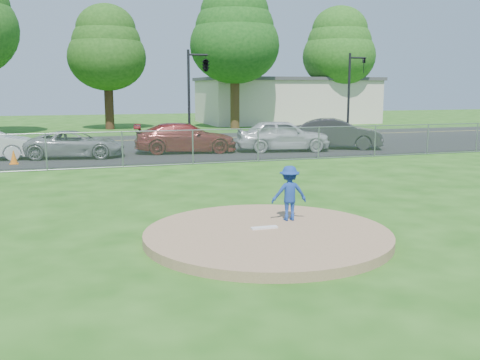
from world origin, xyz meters
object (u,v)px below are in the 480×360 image
Objects in this scene: traffic_cone at (14,157)px; pitcher at (289,193)px; parked_car_darkred at (186,138)px; parked_car_charcoal at (336,134)px; parked_car_pearl at (283,135)px; tree_center at (107,48)px; traffic_signal_center at (204,66)px; parked_car_gray at (75,144)px; commercial_building at (286,100)px; traffic_signal_right at (352,87)px; tree_far_right at (339,47)px; tree_right at (235,34)px.

pitcher is at bearing -61.94° from traffic_cone.
parked_car_charcoal is (8.29, -0.60, 0.06)m from parked_car_darkred.
parked_car_pearl reaches higher than traffic_cone.
tree_center reaches higher than traffic_signal_center.
parked_car_gray is at bearing 30.65° from traffic_cone.
traffic_signal_center is at bearing 68.59° from parked_car_charcoal.
tree_center reaches higher than pitcher.
parked_car_gray is (-19.86, -22.04, -1.51)m from commercial_building.
pitcher is (1.82, -33.24, -5.62)m from tree_center.
parked_car_charcoal is at bearing -125.04° from traffic_signal_right.
traffic_signal_center is 1.15× the size of parked_car_pearl.
commercial_building is at bearing -26.51° from parked_car_darkred.
tree_center is at bearing -79.81° from pitcher.
parked_car_darkred reaches higher than parked_car_gray.
tree_far_right is at bearing 66.09° from traffic_signal_right.
parked_car_pearl is (5.80, 14.75, -0.01)m from pitcher.
tree_right is at bearing -11.31° from tree_center.
parked_car_charcoal is (3.26, 0.28, -0.02)m from parked_car_pearl.
tree_center is (-17.00, -4.00, 4.31)m from commercial_building.
parked_car_pearl is at bearing -82.17° from parked_car_gray.
parked_car_charcoal is at bearing -46.38° from traffic_signal_center.
parked_car_darkred is (-7.40, -15.60, -6.88)m from tree_right.
commercial_building is at bearing 13.24° from tree_center.
tree_right reaches higher than parked_car_pearl.
traffic_signal_center reaches higher than pitcher.
parked_car_charcoal reaches higher than pitcher.
tree_right is 17.61m from parked_car_charcoal.
traffic_cone is at bearing -131.33° from tree_right.
traffic_signal_center is at bearing -140.96° from tree_far_right.
parked_car_darkred is (0.77, 15.63, -0.08)m from pitcher.
parked_car_darkred is (5.46, 0.44, 0.12)m from parked_car_gray.
tree_right reaches higher than parked_car_darkred.
traffic_signal_right is at bearing -38.22° from tree_center.
traffic_signal_center is at bearing -180.00° from traffic_signal_right.
traffic_signal_center is 1.22× the size of parked_car_gray.
traffic_signal_right reaches higher than commercial_building.
tree_far_right is 22.59m from parked_car_charcoal.
traffic_cone is (-26.46, -20.58, -6.73)m from tree_far_right.
traffic_cone is 0.12× the size of parked_car_darkred.
tree_center is 21.03m from tree_far_right.
parked_car_gray is 5.48m from parked_car_darkred.
parked_car_charcoal is (0.88, -16.21, -6.83)m from tree_right.
parked_car_pearl reaches higher than parked_car_charcoal.
parked_car_gray is 13.75m from parked_car_charcoal.
traffic_signal_right is 1.22× the size of parked_car_gray.
commercial_building is 23.07m from parked_car_charcoal.
traffic_signal_right is 1.15× the size of parked_car_pearl.
parked_car_darkred reaches higher than pitcher.
traffic_signal_right is 8.76× the size of traffic_cone.
parked_car_gray is at bearing -132.03° from commercial_building.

